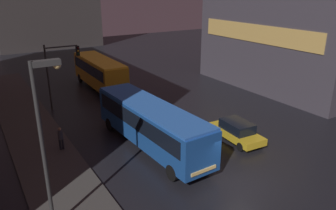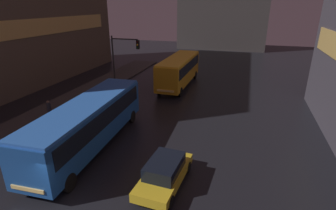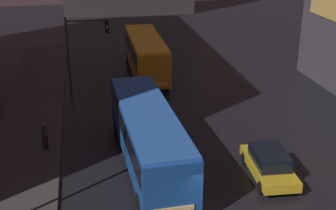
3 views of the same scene
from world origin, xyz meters
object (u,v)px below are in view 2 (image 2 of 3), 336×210
(bus_near, at_px, (89,120))
(car_taxi, at_px, (165,172))
(pedestrian_near, at_px, (49,109))
(traffic_light_main, at_px, (122,55))
(bus_far, at_px, (179,68))

(bus_near, distance_m, car_taxi, 6.52)
(car_taxi, bearing_deg, pedestrian_near, -20.33)
(traffic_light_main, bearing_deg, bus_near, -74.88)
(car_taxi, height_order, pedestrian_near, pedestrian_near)
(bus_far, relative_size, pedestrian_near, 6.31)
(bus_far, distance_m, traffic_light_main, 6.79)
(car_taxi, bearing_deg, traffic_light_main, -53.38)
(bus_far, height_order, pedestrian_near, bus_far)
(car_taxi, bearing_deg, bus_near, -18.28)
(bus_near, height_order, pedestrian_near, bus_near)
(car_taxi, relative_size, pedestrian_near, 2.77)
(car_taxi, relative_size, traffic_light_main, 0.75)
(bus_near, relative_size, car_taxi, 2.58)
(bus_near, relative_size, pedestrian_near, 7.14)
(pedestrian_near, height_order, traffic_light_main, traffic_light_main)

